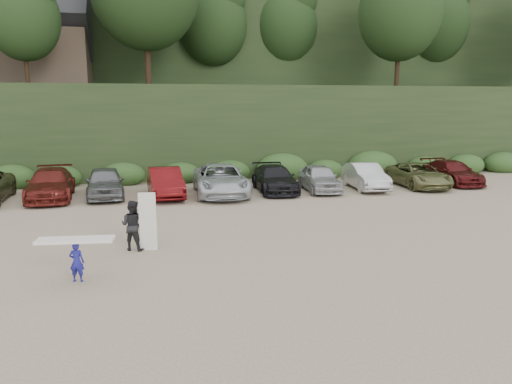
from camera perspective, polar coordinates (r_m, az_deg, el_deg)
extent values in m
plane|color=tan|center=(17.60, 1.75, -5.87)|extent=(120.00, 120.00, 0.00)
cube|color=black|center=(38.67, -6.29, 7.32)|extent=(80.00, 14.00, 6.00)
cube|color=black|center=(56.64, -8.42, 13.20)|extent=(90.00, 30.00, 16.00)
ellipsoid|color=black|center=(39.11, -6.53, 19.11)|extent=(66.00, 12.00, 10.00)
cube|color=#2B491E|center=(31.40, -5.71, 2.30)|extent=(46.20, 2.00, 1.20)
cube|color=brown|center=(41.27, -24.06, 13.65)|extent=(8.00, 6.00, 4.00)
imported|color=maroon|center=(27.51, -22.41, 0.83)|extent=(2.51, 5.45, 1.54)
imported|color=slate|center=(27.05, -16.89, 1.05)|extent=(2.21, 4.75, 1.58)
imported|color=#5C0D10|center=(26.45, -10.33, 1.08)|extent=(1.91, 4.74, 1.53)
imported|color=#BBBEC2|center=(26.66, -4.06, 1.39)|extent=(2.92, 5.94, 1.62)
imported|color=black|center=(27.63, 2.15, 1.52)|extent=(2.21, 5.03, 1.44)
imported|color=#A8A9AD|center=(28.03, 7.25, 1.61)|extent=(2.04, 4.45, 1.48)
imported|color=#B9B9B9|center=(29.12, 12.36, 1.77)|extent=(1.93, 4.58, 1.47)
imported|color=olive|center=(30.70, 18.05, 1.85)|extent=(2.50, 5.09, 1.39)
imported|color=#4D1112|center=(32.60, 21.51, 2.10)|extent=(1.99, 4.82, 1.39)
imported|color=navy|center=(14.63, -19.81, -7.53)|extent=(0.46, 0.36, 1.12)
cube|color=white|center=(14.46, -19.95, -5.17)|extent=(2.09, 0.77, 0.08)
imported|color=black|center=(17.11, -13.92, -3.71)|extent=(1.01, 0.93, 1.69)
cube|color=silver|center=(16.83, -12.25, -3.34)|extent=(0.58, 0.34, 1.99)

